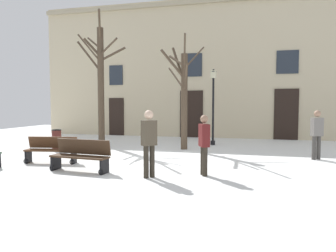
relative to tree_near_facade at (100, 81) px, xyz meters
name	(u,v)px	position (x,y,z in m)	size (l,w,h in m)	color
ground_plane	(156,161)	(3.78, -3.51, -3.03)	(30.69, 30.69, 0.00)	white
building_facade	(197,68)	(3.79, 4.68, 0.99)	(19.18, 0.60, 7.94)	beige
tree_near_facade	(100,81)	(0.00, 0.00, 0.00)	(2.28, 1.55, 6.09)	#4C3D2D
tree_foreground	(183,94)	(4.07, -0.46, -0.65)	(1.72, 2.55, 4.65)	#4C3D2D
streetlamp	(213,98)	(5.15, 1.27, -0.83)	(0.30, 0.30, 3.58)	black
litter_bin	(57,140)	(-0.96, -2.19, -2.59)	(0.40, 0.40, 0.88)	#4C1E19
bench_by_litter_bin	(81,155)	(2.12, -5.63, -2.57)	(1.84, 0.68, 0.93)	#3D2819
bench_near_center_tree	(52,149)	(0.52, -4.69, -2.58)	(1.75, 0.72, 0.87)	#51331E
person_strolling	(204,142)	(5.67, -5.27, -2.12)	(0.36, 0.44, 1.66)	#2D271E
person_by_shop_door	(149,140)	(4.30, -5.90, -2.03)	(0.42, 0.43, 1.79)	#2D271E
person_near_bench	(317,132)	(9.13, -1.81, -2.07)	(0.44, 0.36, 1.73)	#403D3A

